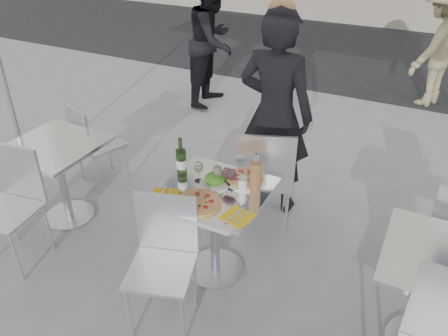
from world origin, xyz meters
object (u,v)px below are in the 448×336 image
at_px(side_table_left, 59,166).
at_px(pizza_far, 245,178).
at_px(pedestrian_b, 438,47).
at_px(side_table_right, 441,286).
at_px(napkin_left, 165,195).
at_px(wineglass_white_b, 217,171).
at_px(chair_far, 265,174).
at_px(woman_diner, 275,115).
at_px(carafe, 256,176).
at_px(wine_bottle, 181,161).
at_px(wineglass_red_a, 227,174).
at_px(sugar_shaker, 243,184).
at_px(side_chair_lfar, 91,140).
at_px(pedestrian_a, 213,41).
at_px(chair_near, 164,251).
at_px(salad_plate, 215,180).
at_px(wineglass_red_b, 231,175).
at_px(main_table, 215,215).
at_px(wineglass_white_a, 198,168).
at_px(pizza_near, 199,202).
at_px(napkin_right, 237,216).
at_px(side_chair_lnear, 13,196).

bearing_deg(side_table_left, pizza_far, 7.48).
bearing_deg(pedestrian_b, side_table_right, 29.82).
bearing_deg(napkin_left, wineglass_white_b, 27.80).
relative_size(chair_far, pedestrian_b, 0.62).
bearing_deg(side_table_right, woman_diner, 144.56).
height_order(chair_far, carafe, carafe).
xyz_separation_m(carafe, wineglass_white_b, (-0.27, -0.05, -0.01)).
height_order(wine_bottle, wineglass_red_a, wine_bottle).
bearing_deg(sugar_shaker, side_chair_lfar, 165.98).
xyz_separation_m(pedestrian_b, pizza_far, (-0.98, -4.07, -0.03)).
bearing_deg(wineglass_red_a, woman_diner, 91.25).
distance_m(woman_diner, pedestrian_a, 2.52).
bearing_deg(napkin_left, carafe, 11.87).
height_order(chair_near, woman_diner, woman_diner).
height_order(side_table_right, salad_plate, salad_plate).
distance_m(chair_far, pedestrian_b, 3.81).
distance_m(chair_near, wineglass_red_b, 0.68).
xyz_separation_m(chair_far, wineglass_red_b, (-0.04, -0.54, 0.28)).
bearing_deg(main_table, side_chair_lfar, 161.63).
xyz_separation_m(pedestrian_a, wineglass_white_a, (1.44, -2.91, -0.01)).
height_order(pizza_near, wineglass_white_a, wineglass_white_a).
bearing_deg(wineglass_red_b, main_table, -141.84).
distance_m(pizza_far, salad_plate, 0.22).
relative_size(side_chair_lfar, pizza_far, 2.78).
bearing_deg(side_table_left, woman_diner, 34.12).
relative_size(main_table, woman_diner, 0.41).
height_order(chair_near, wine_bottle, wine_bottle).
xyz_separation_m(pedestrian_a, napkin_right, (1.86, -3.16, -0.11)).
distance_m(chair_near, pedestrian_a, 3.76).
relative_size(wineglass_white_a, napkin_right, 0.74).
bearing_deg(wineglass_white_b, carafe, 9.86).
distance_m(salad_plate, wineglass_red_b, 0.15).
distance_m(side_chair_lfar, napkin_left, 1.57).
xyz_separation_m(carafe, napkin_left, (-0.52, -0.33, -0.11)).
xyz_separation_m(side_table_left, pizza_far, (1.64, 0.22, 0.23)).
relative_size(side_chair_lnear, sugar_shaker, 8.67).
height_order(carafe, wineglass_red_a, carafe).
bearing_deg(woman_diner, wineglass_red_a, 92.65).
distance_m(pizza_near, wineglass_white_a, 0.29).
xyz_separation_m(woman_diner, carafe, (0.22, -0.92, -0.04)).
bearing_deg(wine_bottle, pizza_near, -42.20).
xyz_separation_m(pedestrian_a, carafe, (1.85, -2.84, 0.00)).
xyz_separation_m(chair_far, wine_bottle, (-0.45, -0.53, 0.28)).
bearing_deg(wineglass_white_b, woman_diner, 86.85).
height_order(chair_near, pizza_near, chair_near).
xyz_separation_m(side_chair_lfar, wineglass_red_a, (1.69, -0.46, 0.35)).
relative_size(main_table, carafe, 2.59).
distance_m(side_table_left, salad_plate, 1.49).
bearing_deg(side_table_right, napkin_right, -171.05).
relative_size(wine_bottle, carafe, 1.02).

